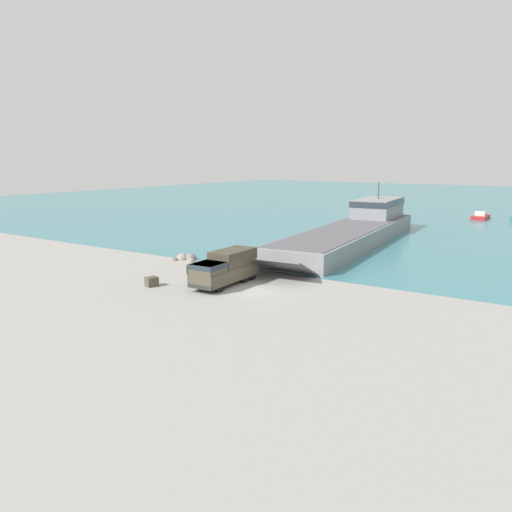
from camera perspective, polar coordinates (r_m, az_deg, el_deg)
The scene contains 12 objects.
ground_plane at distance 40.81m, azimuth -0.06°, elevation -4.01°, with size 240.00×240.00×0.00m, color gray.
water_surface at distance 131.86m, azimuth 23.84°, elevation 5.49°, with size 240.00×180.00×0.01m, color teal.
landing_craft at distance 67.56m, azimuth 11.50°, elevation 3.24°, with size 10.68×42.72×7.21m.
military_truck at distance 42.59m, azimuth -3.51°, elevation -1.34°, with size 2.53×7.12×2.86m.
soldier_on_ramp at distance 43.74m, azimuth -7.81°, elevation -1.75°, with size 0.48×0.48×1.73m.
moored_boat_b at distance 98.48m, azimuth 24.27°, elevation 4.15°, with size 2.41×5.63×1.35m.
mooring_bollard at distance 49.19m, azimuth -4.36°, elevation -0.91°, with size 0.24×0.24×0.82m.
cargo_crate at distance 43.13m, azimuth -11.83°, elevation -2.88°, with size 0.80×0.96×0.80m, color #4C4738.
shoreline_rock_a at distance 52.65m, azimuth -7.45°, elevation -0.67°, with size 0.81×0.81×0.81m, color gray.
shoreline_rock_b at distance 53.94m, azimuth -7.48°, elevation -0.39°, with size 1.34×1.34×1.34m, color gray.
shoreline_rock_c at distance 54.00m, azimuth -8.41°, elevation -0.40°, with size 1.36×1.36×1.36m, color gray.
shoreline_rock_d at distance 53.67m, azimuth -9.23°, elevation -0.50°, with size 0.66×0.66×0.66m, color #66605B.
Camera 1 is at (21.67, -32.92, 10.60)m, focal length 35.00 mm.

